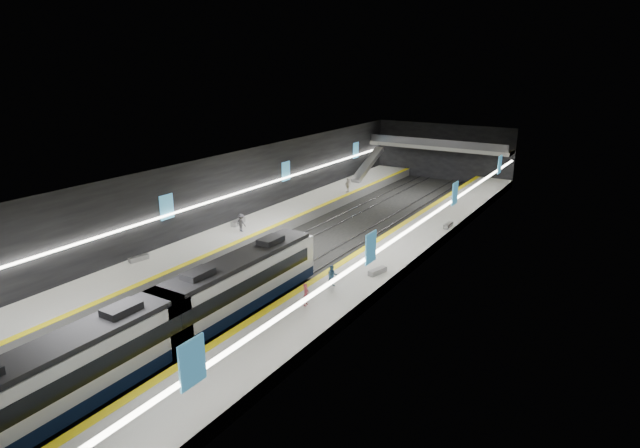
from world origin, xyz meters
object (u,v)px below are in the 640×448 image
Objects in this scene: escalator at (368,164)px; passenger_left_a at (348,185)px; bench_left_far at (238,222)px; train at (165,320)px; bench_left_near at (139,259)px; passenger_right_b at (332,276)px; bench_right_near at (377,271)px; passenger_right_a at (306,295)px; passenger_left_b at (241,223)px; bench_right_far at (448,225)px.

escalator is 4.41× the size of passenger_left_a.
train is at bearing -72.26° from bench_left_far.
passenger_right_b is at bearing 25.23° from bench_left_near.
bench_left_far is at bearing -179.14° from bench_right_near.
bench_left_near is 12.02m from bench_left_far.
escalator is 26.21m from bench_left_far.
escalator is at bearing 132.62° from bench_right_near.
passenger_left_a is (3.32, 29.44, 0.71)m from bench_left_near.
escalator is 4.97× the size of passenger_right_b.
escalator is 4.89× the size of bench_left_near.
passenger_right_a is 0.97× the size of passenger_right_b.
bench_right_near is at bearing -25.29° from bench_left_far.
bench_right_near is (17.89, 7.81, 0.01)m from bench_left_near.
passenger_left_a is at bearing 75.91° from passenger_right_b.
bench_right_near is 26.08m from passenger_left_a.
bench_left_far is 17.94m from bench_right_near.
train is at bearing 126.29° from passenger_left_b.
escalator is 40.53m from passenger_right_a.
passenger_right_b is at bearing -100.22° from bench_right_near.
passenger_left_b is (0.58, -27.71, -1.03)m from escalator.
bench_left_far is at bearing -33.04° from passenger_left_b.
bench_right_far is at bearing 61.39° from bench_left_near.
passenger_right_b is (-2.50, -18.19, 0.59)m from bench_right_far.
passenger_right_b is at bearing -99.15° from bench_right_far.
escalator is at bearing 102.29° from train.
passenger_right_b is (-0.07, 3.61, 0.03)m from passenger_right_a.
bench_left_far is 2.44m from passenger_left_b.
train is at bearing 141.04° from passenger_right_a.
bench_left_far is at bearing 99.30° from bench_left_near.
passenger_right_b is at bearing 68.98° from train.
bench_right_far reaches higher than bench_left_near.
bench_right_far is (7.00, 29.90, -0.99)m from train.
escalator reaches higher than bench_right_near.
escalator is 5.14× the size of passenger_right_a.
escalator is at bearing 11.57° from passenger_right_a.
passenger_right_a is 0.86× the size of passenger_left_a.
bench_left_near is 29.63m from passenger_left_a.
bench_left_far is (-1.17, -26.13, -1.65)m from escalator.
passenger_left_b reaches higher than bench_right_far.
bench_right_far is (17.00, -16.00, -1.69)m from escalator.
bench_right_near is at bearing -94.25° from bench_right_far.
train reaches higher than passenger_right_a.
bench_right_near is (17.44, -4.20, -0.04)m from bench_left_far.
bench_right_far is at bearing 76.82° from train.
bench_left_near is 0.81× the size of bench_left_far.
passenger_right_a is (16.19, 0.34, 0.58)m from bench_left_near.
passenger_left_b is at bearing -88.79° from escalator.
bench_left_far reaches higher than bench_left_near.
bench_left_near is 1.05× the size of passenger_right_a.
passenger_left_b is at bearing -175.09° from bench_right_near.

